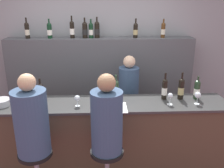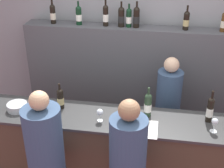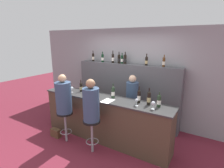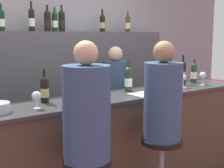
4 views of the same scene
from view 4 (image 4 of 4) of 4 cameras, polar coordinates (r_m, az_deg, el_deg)
wall_back at (r=4.16m, az=-9.85°, el=4.41°), size 6.40×0.05×2.60m
bar_counter at (r=3.20m, az=1.28°, el=-11.15°), size 3.15×0.54×1.04m
back_bar_cabinet at (r=4.03m, az=-8.27°, el=-2.45°), size 2.95×0.28×1.66m
wine_bottle_counter_0 at (r=2.75m, az=-12.22°, el=-0.95°), size 0.07×0.07×0.29m
wine_bottle_counter_1 at (r=3.23m, az=3.03°, el=0.91°), size 0.08×0.08×0.33m
wine_bottle_counter_2 at (r=3.64m, az=10.60°, el=1.82°), size 0.07×0.07×0.34m
wine_bottle_counter_3 at (r=3.79m, az=12.80°, el=2.05°), size 0.07×0.07×0.35m
wine_bottle_counter_4 at (r=3.95m, az=14.76°, el=2.01°), size 0.08×0.08×0.30m
wine_bottle_backbar_1 at (r=3.66m, az=-19.60°, el=10.98°), size 0.07×0.07×0.30m
wine_bottle_backbar_2 at (r=3.78m, az=-14.48°, el=11.35°), size 0.07×0.07×0.34m
wine_bottle_backbar_3 at (r=3.85m, az=-11.72°, el=11.25°), size 0.08×0.08×0.31m
wine_bottle_backbar_4 at (r=3.89m, az=-10.42°, el=11.18°), size 0.07×0.07×0.29m
wine_bottle_backbar_5 at (r=3.93m, az=-9.17°, el=11.33°), size 0.08×0.08×0.32m
wine_bottle_backbar_6 at (r=4.23m, az=-1.77°, el=11.09°), size 0.07×0.07×0.30m
wine_bottle_backbar_7 at (r=4.49m, az=2.91°, el=10.99°), size 0.07×0.07×0.29m
wine_glass_0 at (r=2.54m, az=-13.63°, el=-2.22°), size 0.08×0.08×0.14m
wine_glass_1 at (r=2.82m, az=-2.12°, el=-0.93°), size 0.07×0.07×0.14m
wine_glass_2 at (r=3.55m, az=12.94°, el=1.03°), size 0.07×0.07×0.15m
wine_glass_3 at (r=3.80m, az=16.26°, el=1.50°), size 0.08×0.08×0.15m
tasting_menu at (r=3.07m, az=6.02°, el=-1.96°), size 0.21×0.30×0.00m
guest_seated_left at (r=2.24m, az=-4.67°, el=-4.73°), size 0.34×0.34×0.86m
bar_stool_right at (r=2.85m, az=9.01°, el=-13.04°), size 0.36×0.36×0.72m
guest_seated_right at (r=2.70m, az=9.28°, el=-2.51°), size 0.33×0.33×0.85m
bartender at (r=3.86m, az=0.61°, el=-5.00°), size 0.29×0.29×1.48m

